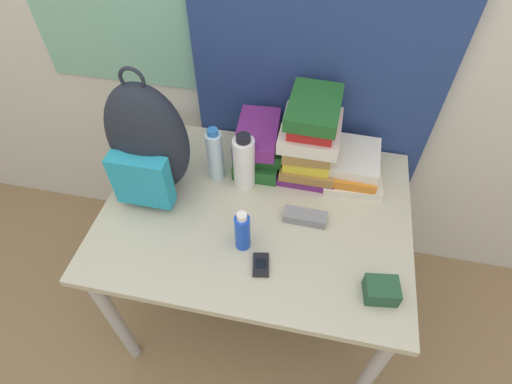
{
  "coord_description": "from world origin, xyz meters",
  "views": [
    {
      "loc": [
        0.18,
        -0.48,
        1.88
      ],
      "look_at": [
        0.0,
        0.41,
        0.84
      ],
      "focal_mm": 28.0,
      "sensor_mm": 36.0,
      "label": 1
    }
  ],
  "objects": [
    {
      "name": "book_stack_center",
      "position": [
        0.15,
        0.67,
        0.9
      ],
      "size": [
        0.23,
        0.28,
        0.32
      ],
      "color": "#6B2370",
      "rests_on": "desk"
    },
    {
      "name": "backpack",
      "position": [
        -0.39,
        0.45,
        0.96
      ],
      "size": [
        0.29,
        0.23,
        0.51
      ],
      "color": "#1E232D",
      "rests_on": "desk"
    },
    {
      "name": "cell_phone",
      "position": [
        0.06,
        0.18,
        0.75
      ],
      "size": [
        0.07,
        0.09,
        0.02
      ],
      "color": "black",
      "rests_on": "desk"
    },
    {
      "name": "sunscreen_bottle",
      "position": [
        -0.01,
        0.25,
        0.82
      ],
      "size": [
        0.05,
        0.05,
        0.17
      ],
      "color": "blue",
      "rests_on": "desk"
    },
    {
      "name": "curtain_blue",
      "position": [
        0.14,
        0.84,
        1.25
      ],
      "size": [
        0.94,
        0.04,
        2.5
      ],
      "color": "navy",
      "rests_on": "ground_plane"
    },
    {
      "name": "sports_bottle",
      "position": [
        -0.07,
        0.53,
        0.86
      ],
      "size": [
        0.08,
        0.08,
        0.24
      ],
      "color": "white",
      "rests_on": "desk"
    },
    {
      "name": "book_stack_right",
      "position": [
        0.32,
        0.67,
        0.79
      ],
      "size": [
        0.24,
        0.29,
        0.11
      ],
      "color": "silver",
      "rests_on": "desk"
    },
    {
      "name": "wall_back",
      "position": [
        -0.0,
        0.9,
        1.25
      ],
      "size": [
        6.0,
        0.06,
        2.5
      ],
      "color": "beige",
      "rests_on": "ground_plane"
    },
    {
      "name": "camera_pouch",
      "position": [
        0.44,
        0.16,
        0.77
      ],
      "size": [
        0.11,
        0.09,
        0.06
      ],
      "color": "#234C33",
      "rests_on": "desk"
    },
    {
      "name": "water_bottle",
      "position": [
        -0.18,
        0.54,
        0.85
      ],
      "size": [
        0.06,
        0.06,
        0.23
      ],
      "color": "silver",
      "rests_on": "desk"
    },
    {
      "name": "sunglasses_case",
      "position": [
        0.18,
        0.4,
        0.76
      ],
      "size": [
        0.15,
        0.06,
        0.04
      ],
      "color": "gray",
      "rests_on": "desk"
    },
    {
      "name": "book_stack_left",
      "position": [
        -0.04,
        0.66,
        0.83
      ],
      "size": [
        0.2,
        0.29,
        0.17
      ],
      "color": "#1E5623",
      "rests_on": "desk"
    },
    {
      "name": "desk",
      "position": [
        0.0,
        0.41,
        0.65
      ],
      "size": [
        1.1,
        0.81,
        0.74
      ],
      "color": "#B7B299",
      "rests_on": "ground_plane"
    }
  ]
}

